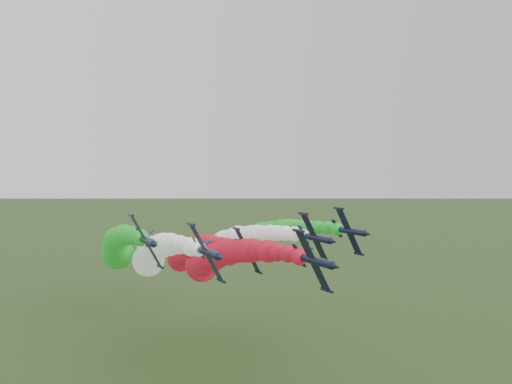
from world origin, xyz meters
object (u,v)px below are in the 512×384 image
jet_lead (213,259)px  jet_outer_left (117,247)px  jet_inner_right (226,245)px  jet_outer_right (252,240)px  jet_inner_left (152,254)px  jet_trail (188,252)px

jet_lead → jet_outer_left: (-18.36, 22.62, 1.16)m
jet_inner_right → jet_outer_right: (9.51, 2.89, 0.44)m
jet_outer_right → jet_inner_right: bearing=-163.1°
jet_inner_left → jet_outer_left: 13.21m
jet_outer_left → jet_outer_right: 37.74m
jet_lead → jet_outer_right: 25.63m
jet_lead → jet_outer_right: bearing=42.1°
jet_inner_left → jet_outer_left: (-6.26, 11.61, 0.71)m
jet_inner_left → jet_outer_right: 31.70m
jet_outer_right → jet_trail: jet_outer_right is taller
jet_inner_left → jet_trail: size_ratio=1.00×
jet_inner_right → jet_inner_left: bearing=-171.4°
jet_lead → jet_inner_left: size_ratio=1.00×
jet_lead → jet_trail: size_ratio=1.00×
jet_lead → jet_outer_right: size_ratio=1.01×
jet_outer_left → jet_trail: jet_outer_left is taller
jet_inner_right → jet_outer_left: size_ratio=1.00×
jet_inner_right → jet_outer_left: jet_outer_left is taller
jet_trail → jet_inner_right: bearing=-62.4°
jet_inner_left → jet_inner_right: 21.82m
jet_inner_left → jet_outer_right: size_ratio=1.01×
jet_outer_left → jet_outer_right: size_ratio=1.01×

